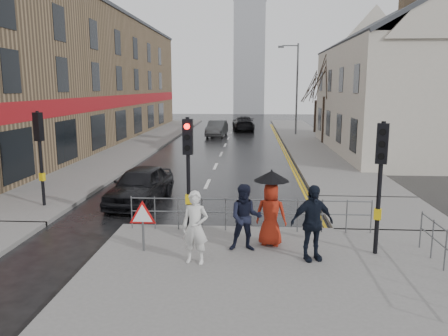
# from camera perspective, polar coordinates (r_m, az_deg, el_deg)

# --- Properties ---
(ground) EXTENTS (120.00, 120.00, 0.00)m
(ground) POSITION_cam_1_polar(r_m,az_deg,el_deg) (12.81, -5.58, -9.42)
(ground) COLOR black
(ground) RESTS_ON ground
(near_pavement) EXTENTS (10.00, 9.00, 0.14)m
(near_pavement) POSITION_cam_1_polar(r_m,az_deg,el_deg) (9.47, 9.81, -16.57)
(near_pavement) COLOR #605E5B
(near_pavement) RESTS_ON ground
(left_pavement) EXTENTS (4.00, 44.00, 0.14)m
(left_pavement) POSITION_cam_1_polar(r_m,az_deg,el_deg) (36.15, -10.01, 3.56)
(left_pavement) COLOR #605E5B
(left_pavement) RESTS_ON ground
(right_pavement) EXTENTS (4.00, 40.00, 0.14)m
(right_pavement) POSITION_cam_1_polar(r_m,az_deg,el_deg) (37.40, 10.54, 3.77)
(right_pavement) COLOR #605E5B
(right_pavement) RESTS_ON ground
(pavement_bridge_right) EXTENTS (4.00, 4.20, 0.14)m
(pavement_bridge_right) POSITION_cam_1_polar(r_m,az_deg,el_deg) (16.13, 19.83, -5.53)
(pavement_bridge_right) COLOR #605E5B
(pavement_bridge_right) RESTS_ON ground
(building_left_terrace) EXTENTS (8.00, 42.00, 10.00)m
(building_left_terrace) POSITION_cam_1_polar(r_m,az_deg,el_deg) (36.66, -19.18, 10.96)
(building_left_terrace) COLOR brown
(building_left_terrace) RESTS_ON ground
(building_right_cream) EXTENTS (9.00, 16.40, 10.10)m
(building_right_cream) POSITION_cam_1_polar(r_m,az_deg,el_deg) (31.52, 22.53, 10.51)
(building_right_cream) COLOR #B9B3A1
(building_right_cream) RESTS_ON ground
(church_tower) EXTENTS (5.00, 5.00, 18.00)m
(church_tower) POSITION_cam_1_polar(r_m,az_deg,el_deg) (74.03, 3.32, 14.11)
(church_tower) COLOR #999BA1
(church_tower) RESTS_ON ground
(traffic_signal_near_left) EXTENTS (0.28, 0.27, 3.40)m
(traffic_signal_near_left) POSITION_cam_1_polar(r_m,az_deg,el_deg) (12.35, -4.72, 1.64)
(traffic_signal_near_left) COLOR black
(traffic_signal_near_left) RESTS_ON near_pavement
(traffic_signal_near_right) EXTENTS (0.34, 0.33, 3.40)m
(traffic_signal_near_right) POSITION_cam_1_polar(r_m,az_deg,el_deg) (11.50, 19.80, 0.38)
(traffic_signal_near_right) COLOR black
(traffic_signal_near_right) RESTS_ON near_pavement
(traffic_signal_far_left) EXTENTS (0.34, 0.33, 3.40)m
(traffic_signal_far_left) POSITION_cam_1_polar(r_m,az_deg,el_deg) (16.77, -22.95, 3.18)
(traffic_signal_far_left) COLOR black
(traffic_signal_far_left) RESTS_ON left_pavement
(guard_railing_front) EXTENTS (7.14, 0.04, 1.00)m
(guard_railing_front) POSITION_cam_1_polar(r_m,az_deg,el_deg) (12.96, 3.36, -5.16)
(guard_railing_front) COLOR #595B5E
(guard_railing_front) RESTS_ON near_pavement
(warning_sign) EXTENTS (0.80, 0.07, 1.35)m
(warning_sign) POSITION_cam_1_polar(r_m,az_deg,el_deg) (11.52, -10.58, -6.40)
(warning_sign) COLOR #595B5E
(warning_sign) RESTS_ON near_pavement
(street_lamp) EXTENTS (1.83, 0.25, 8.00)m
(street_lamp) POSITION_cam_1_polar(r_m,az_deg,el_deg) (40.07, 9.27, 10.90)
(street_lamp) COLOR #595B5E
(street_lamp) RESTS_ON right_pavement
(tree_near) EXTENTS (2.40, 2.40, 6.58)m
(tree_near) POSITION_cam_1_polar(r_m,az_deg,el_deg) (34.34, 13.12, 11.56)
(tree_near) COLOR #30221A
(tree_near) RESTS_ON right_pavement
(tree_far) EXTENTS (2.40, 2.40, 5.64)m
(tree_far) POSITION_cam_1_polar(r_m,az_deg,el_deg) (42.31, 11.98, 10.40)
(tree_far) COLOR #30221A
(tree_far) RESTS_ON right_pavement
(pedestrian_a) EXTENTS (0.71, 0.53, 1.79)m
(pedestrian_a) POSITION_cam_1_polar(r_m,az_deg,el_deg) (10.62, -3.79, -7.76)
(pedestrian_a) COLOR silver
(pedestrian_a) RESTS_ON near_pavement
(pedestrian_b) EXTENTS (0.89, 0.71, 1.77)m
(pedestrian_b) POSITION_cam_1_polar(r_m,az_deg,el_deg) (11.39, 2.84, -6.51)
(pedestrian_b) COLOR black
(pedestrian_b) RESTS_ON near_pavement
(pedestrian_with_umbrella) EXTENTS (0.96, 0.96, 2.05)m
(pedestrian_with_umbrella) POSITION_cam_1_polar(r_m,az_deg,el_deg) (11.77, 6.16, -4.81)
(pedestrian_with_umbrella) COLOR maroon
(pedestrian_with_umbrella) RESTS_ON near_pavement
(pedestrian_d) EXTENTS (1.20, 0.78, 1.90)m
(pedestrian_d) POSITION_cam_1_polar(r_m,az_deg,el_deg) (10.99, 11.42, -7.01)
(pedestrian_d) COLOR black
(pedestrian_d) RESTS_ON near_pavement
(car_parked) EXTENTS (2.16, 4.30, 1.41)m
(car_parked) POSITION_cam_1_polar(r_m,az_deg,el_deg) (16.82, -10.88, -2.22)
(car_parked) COLOR black
(car_parked) RESTS_ON ground
(car_mid) EXTENTS (1.80, 4.37, 1.41)m
(car_mid) POSITION_cam_1_polar(r_m,az_deg,el_deg) (39.23, -0.94, 5.19)
(car_mid) COLOR #4B4E50
(car_mid) RESTS_ON ground
(car_far) EXTENTS (2.47, 5.21, 1.47)m
(car_far) POSITION_cam_1_polar(r_m,az_deg,el_deg) (44.48, 2.52, 5.85)
(car_far) COLOR black
(car_far) RESTS_ON ground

